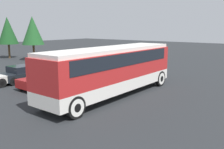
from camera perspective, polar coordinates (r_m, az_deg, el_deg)
The scene contains 6 objects.
ground_plane at distance 16.33m, azimuth 0.00°, elevation -4.89°, with size 120.00×120.00×0.00m, color #26282B.
tour_bus at distance 16.00m, azimuth 0.21°, elevation 1.78°, with size 10.84×2.59×3.15m.
parked_car_near at distance 19.18m, azimuth -14.27°, elevation -0.84°, with size 4.59×1.79×1.30m.
parked_car_far at distance 21.94m, azimuth -19.37°, elevation 0.31°, with size 4.06×1.92×1.31m.
tree_left at distance 35.17m, azimuth -17.69°, elevation 9.54°, with size 2.88×2.88×5.84m.
tree_center at distance 38.95m, azimuth -22.75°, elevation 9.24°, with size 2.80×2.80×5.86m.
Camera 1 is at (-12.38, -9.70, 4.41)m, focal length 40.00 mm.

